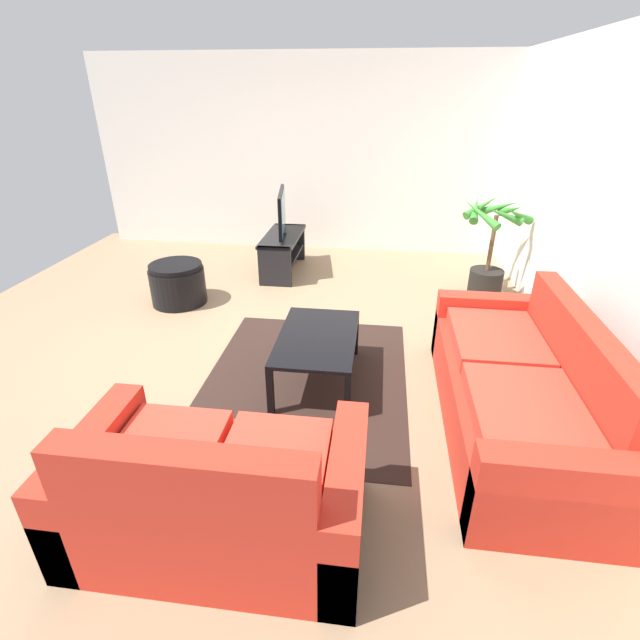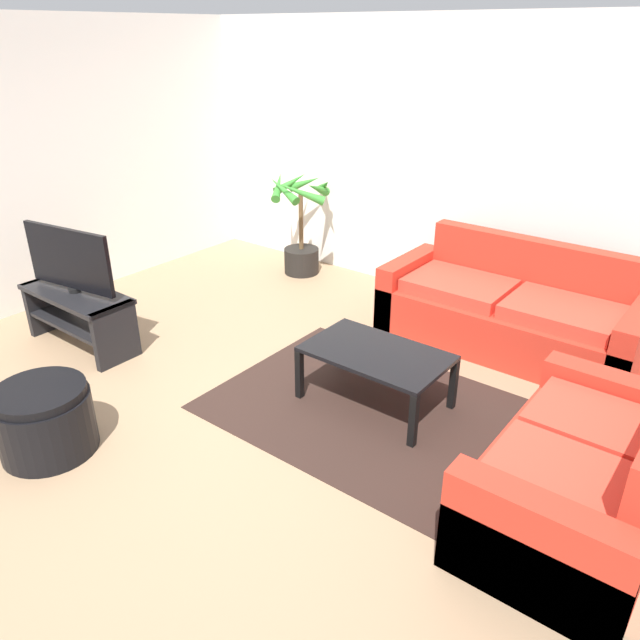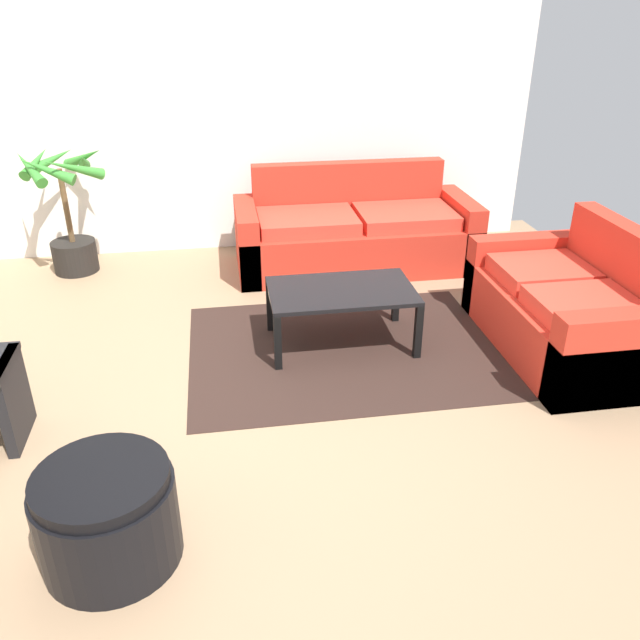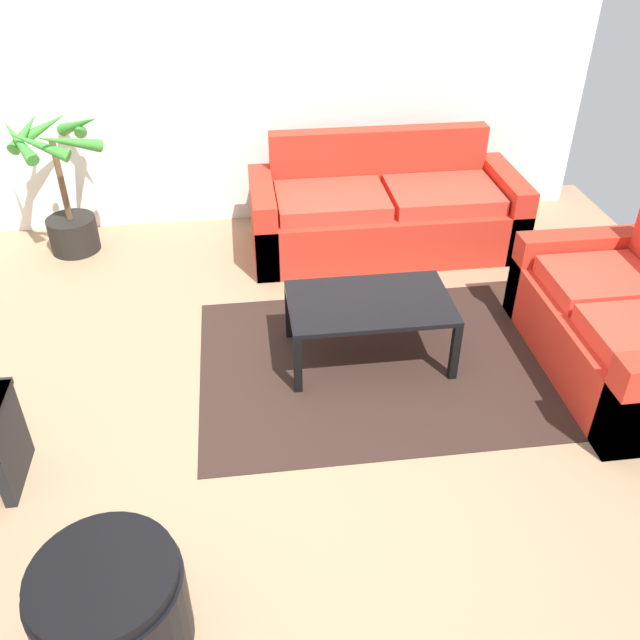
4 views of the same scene
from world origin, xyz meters
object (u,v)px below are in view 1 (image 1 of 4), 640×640
at_px(coffee_table, 317,341).
at_px(tv, 282,212).
at_px(ottoman, 178,284).
at_px(couch_loveseat, 217,494).
at_px(potted_palm, 489,253).
at_px(tv_stand, 283,248).
at_px(couch_main, 517,393).

bearing_deg(coffee_table, tv, -162.47).
height_order(tv, ottoman, tv).
bearing_deg(couch_loveseat, potted_palm, 150.90).
distance_m(tv, coffee_table, 2.72).
relative_size(tv, ottoman, 1.51).
distance_m(coffee_table, ottoman, 2.29).
bearing_deg(couch_loveseat, coffee_table, 168.27).
xyz_separation_m(tv, potted_palm, (0.40, 2.56, -0.31)).
height_order(tv_stand, coffee_table, tv_stand).
bearing_deg(tv, tv_stand, -80.94).
xyz_separation_m(tv_stand, potted_palm, (0.40, 2.56, 0.17)).
relative_size(couch_loveseat, potted_palm, 1.36).
bearing_deg(coffee_table, couch_main, 74.50).
bearing_deg(coffee_table, ottoman, -127.81).
height_order(couch_loveseat, coffee_table, couch_loveseat).
relative_size(tv_stand, coffee_table, 1.07).
bearing_deg(couch_main, coffee_table, -105.50).
height_order(couch_loveseat, tv, tv).
distance_m(tv_stand, potted_palm, 2.60).
xyz_separation_m(couch_loveseat, tv_stand, (-4.14, -0.48, 0.03)).
bearing_deg(coffee_table, potted_palm, 140.91).
bearing_deg(ottoman, tv_stand, 139.19).
relative_size(couch_main, tv_stand, 1.98).
xyz_separation_m(couch_main, couch_loveseat, (1.17, -1.82, -0.00)).
bearing_deg(ottoman, tv, 139.12).
relative_size(couch_main, potted_palm, 1.91).
xyz_separation_m(couch_main, potted_palm, (-2.57, 0.25, 0.20)).
xyz_separation_m(couch_main, tv_stand, (-2.97, -2.31, 0.03)).
bearing_deg(tv_stand, couch_main, 37.81).
height_order(potted_palm, ottoman, potted_palm).
bearing_deg(tv, potted_palm, 81.05).
distance_m(tv, potted_palm, 2.61).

